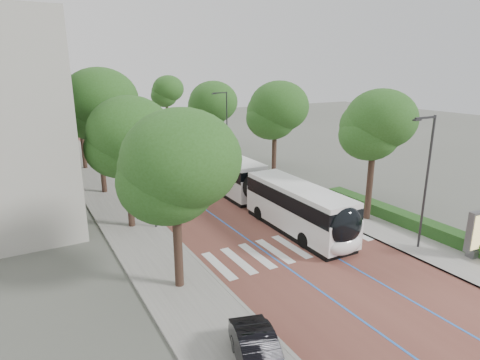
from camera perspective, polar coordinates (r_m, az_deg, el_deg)
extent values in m
plane|color=#51544C|center=(24.43, 8.33, -10.36)|extent=(160.00, 160.00, 0.00)
cube|color=brown|center=(59.74, -15.83, 4.89)|extent=(11.00, 140.00, 0.02)
cube|color=gray|center=(58.47, -22.98, 4.05)|extent=(4.00, 140.00, 0.12)
cube|color=gray|center=(61.89, -9.08, 5.70)|extent=(4.00, 140.00, 0.12)
cube|color=gray|center=(58.70, -21.14, 4.29)|extent=(0.20, 140.00, 0.14)
cube|color=gray|center=(61.26, -10.74, 5.52)|extent=(0.20, 140.00, 0.14)
cube|color=silver|center=(22.87, -3.04, -12.05)|extent=(0.55, 3.60, 0.01)
cube|color=silver|center=(23.39, -0.25, -11.36)|extent=(0.55, 3.60, 0.01)
cube|color=silver|center=(23.96, 2.41, -10.68)|extent=(0.55, 3.60, 0.01)
cube|color=silver|center=(24.58, 4.92, -10.01)|extent=(0.55, 3.60, 0.01)
cube|color=silver|center=(25.24, 7.30, -9.36)|extent=(0.55, 3.60, 0.01)
cube|color=silver|center=(25.95, 9.54, -8.72)|extent=(0.55, 3.60, 0.01)
cube|color=silver|center=(26.70, 11.65, -8.11)|extent=(0.55, 3.60, 0.01)
cube|color=silver|center=(27.49, 13.64, -7.53)|extent=(0.55, 3.60, 0.01)
cube|color=silver|center=(28.31, 15.51, -6.97)|extent=(0.55, 3.60, 0.01)
cube|color=blue|center=(59.39, -17.33, 4.72)|extent=(0.12, 126.00, 0.01)
cube|color=blue|center=(60.13, -14.35, 5.07)|extent=(0.12, 126.00, 0.01)
cube|color=black|center=(45.92, -25.10, 4.65)|extent=(0.12, 38.00, 1.60)
cube|color=black|center=(45.49, -25.57, 8.60)|extent=(0.12, 38.00, 1.60)
cube|color=black|center=(45.29, -26.06, 12.60)|extent=(0.12, 38.00, 1.60)
cube|color=black|center=(45.30, -26.53, 16.37)|extent=(0.12, 38.00, 1.60)
cube|color=#184718|center=(30.31, 22.18, -5.06)|extent=(1.20, 14.00, 0.80)
cylinder|color=#2E2E30|center=(25.78, 24.96, -0.50)|extent=(0.14, 0.14, 8.00)
cube|color=#2E2E30|center=(24.42, 24.90, 8.05)|extent=(1.70, 0.12, 0.12)
cube|color=#2E2E30|center=(23.87, 23.88, 7.82)|extent=(0.50, 0.20, 0.10)
cylinder|color=#2E2E30|center=(44.69, -1.87, 7.32)|extent=(0.14, 0.14, 8.00)
cube|color=#2E2E30|center=(43.92, -2.86, 12.28)|extent=(1.70, 0.12, 0.12)
cube|color=#2E2E30|center=(43.62, -3.70, 12.14)|extent=(0.50, 0.20, 0.10)
cylinder|color=#2E2E30|center=(27.09, -12.30, 1.37)|extent=(0.14, 0.14, 8.00)
cylinder|color=black|center=(20.16, -8.80, -9.55)|extent=(0.44, 0.44, 4.27)
ellipsoid|color=#244E19|center=(18.84, -9.29, 1.18)|extent=(5.58, 5.58, 4.74)
cylinder|color=black|center=(28.21, -15.39, -2.43)|extent=(0.44, 0.44, 4.31)
ellipsoid|color=#244E19|center=(27.28, -15.99, 5.41)|extent=(5.47, 5.47, 4.65)
cylinder|color=black|center=(36.59, -19.02, 2.22)|extent=(0.44, 0.44, 5.30)
ellipsoid|color=#244E19|center=(35.84, -19.71, 9.72)|extent=(6.24, 6.24, 5.30)
cylinder|color=black|center=(46.35, -21.38, 4.24)|extent=(0.44, 0.44, 4.55)
ellipsoid|color=#244E19|center=(45.78, -21.90, 9.31)|extent=(6.09, 6.09, 5.18)
cylinder|color=black|center=(58.11, -23.21, 6.15)|extent=(0.44, 0.44, 4.47)
ellipsoid|color=#244E19|center=(57.66, -23.65, 10.13)|extent=(5.26, 5.26, 4.47)
cylinder|color=black|center=(72.86, -24.71, 8.05)|extent=(0.44, 0.44, 5.36)
ellipsoid|color=#244E19|center=(72.49, -25.16, 11.86)|extent=(6.45, 6.45, 5.49)
cylinder|color=black|center=(29.92, 17.91, -1.15)|extent=(0.44, 0.44, 4.75)
ellipsoid|color=#244E19|center=(29.01, 18.62, 7.04)|extent=(4.82, 4.82, 4.10)
cylinder|color=black|center=(38.72, 4.87, 3.25)|extent=(0.44, 0.44, 4.66)
ellipsoid|color=#244E19|center=(38.03, 5.01, 9.49)|extent=(5.55, 5.55, 4.72)
cylinder|color=black|center=(50.71, -4.12, 6.01)|extent=(0.44, 0.44, 4.24)
ellipsoid|color=#244E19|center=(50.20, -4.21, 10.35)|extent=(5.96, 5.96, 5.07)
cylinder|color=black|center=(65.32, -10.26, 8.27)|extent=(0.44, 0.44, 4.85)
ellipsoid|color=#244E19|center=(64.91, -10.45, 12.13)|extent=(4.84, 4.84, 4.11)
cylinder|color=black|center=(30.96, 2.62, -0.98)|extent=(2.32, 0.95, 2.30)
cube|color=white|center=(27.08, 8.18, -4.77)|extent=(2.72, 9.42, 1.82)
cube|color=black|center=(26.71, 8.28, -2.48)|extent=(2.75, 9.23, 0.97)
cube|color=white|center=(26.51, 8.33, -1.16)|extent=(2.66, 9.23, 0.31)
cube|color=black|center=(27.48, 8.09, -6.89)|extent=(2.66, 9.04, 0.35)
cube|color=white|center=(34.73, -1.03, 0.02)|extent=(2.68, 7.80, 1.82)
cube|color=black|center=(34.44, -1.04, 1.85)|extent=(2.72, 7.64, 0.97)
cube|color=white|center=(34.29, -1.04, 2.89)|extent=(2.63, 7.64, 0.31)
cube|color=black|center=(35.04, -1.02, -1.69)|extent=(2.62, 7.49, 0.35)
ellipsoid|color=black|center=(23.59, 14.78, -6.39)|extent=(2.38, 1.15, 2.28)
ellipsoid|color=white|center=(24.00, 14.67, -8.95)|extent=(2.37, 1.05, 1.14)
cylinder|color=black|center=(25.06, 9.10, -8.44)|extent=(0.32, 1.01, 1.00)
cylinder|color=black|center=(26.40, 13.06, -7.37)|extent=(0.32, 1.01, 1.00)
cylinder|color=black|center=(35.92, -3.85, -0.74)|extent=(0.32, 1.01, 1.00)
cylinder|color=black|center=(36.87, -0.65, -0.27)|extent=(0.32, 1.01, 1.00)
cylinder|color=black|center=(29.15, 2.74, -4.71)|extent=(0.32, 1.01, 1.00)
cylinder|color=black|center=(30.31, 6.42, -3.97)|extent=(0.32, 1.01, 1.00)
cube|color=white|center=(44.01, -7.94, 3.26)|extent=(3.15, 12.12, 1.82)
cube|color=black|center=(43.78, -8.00, 4.72)|extent=(3.17, 11.88, 0.97)
cube|color=white|center=(43.66, -8.03, 5.54)|extent=(3.08, 11.88, 0.31)
cube|color=black|center=(44.26, -7.89, 1.89)|extent=(3.07, 11.64, 0.35)
ellipsoid|color=black|center=(38.47, -5.18, 2.67)|extent=(2.41, 1.23, 2.28)
ellipsoid|color=white|center=(38.70, -5.11, 1.01)|extent=(2.40, 1.13, 1.14)
cylinder|color=black|center=(40.52, -7.77, 1.07)|extent=(0.35, 1.01, 1.00)
cylinder|color=black|center=(41.27, -4.81, 1.43)|extent=(0.35, 1.01, 1.00)
cylinder|color=black|center=(47.40, -10.68, 3.09)|extent=(0.35, 1.01, 1.00)
cylinder|color=black|center=(48.04, -8.09, 3.38)|extent=(0.35, 1.01, 1.00)
cube|color=white|center=(56.14, -12.99, 5.71)|extent=(2.83, 12.07, 1.82)
cube|color=black|center=(55.96, -13.06, 6.86)|extent=(2.87, 11.83, 0.97)
cube|color=white|center=(55.87, -13.11, 7.51)|extent=(2.78, 11.82, 0.31)
cube|color=black|center=(56.33, -12.93, 4.63)|extent=(2.77, 11.58, 0.35)
ellipsoid|color=black|center=(50.46, -11.27, 5.57)|extent=(2.38, 1.17, 2.28)
ellipsoid|color=white|center=(50.62, -11.19, 4.29)|extent=(2.38, 1.07, 1.14)
cylinder|color=black|center=(52.57, -13.09, 4.20)|extent=(0.33, 1.01, 1.00)
cylinder|color=black|center=(53.18, -10.73, 4.46)|extent=(0.33, 1.01, 1.00)
cylinder|color=black|center=(59.64, -14.97, 5.41)|extent=(0.33, 1.01, 1.00)
cylinder|color=black|center=(60.17, -12.87, 5.64)|extent=(0.33, 1.01, 1.00)
cube|color=white|center=(68.85, -16.31, 7.29)|extent=(2.81, 12.06, 1.82)
cube|color=black|center=(68.70, -16.38, 8.23)|extent=(2.85, 11.82, 0.97)
cube|color=white|center=(68.63, -16.43, 8.76)|extent=(2.76, 11.82, 0.31)
cube|color=black|center=(69.01, -16.24, 6.40)|extent=(2.75, 11.58, 0.35)
ellipsoid|color=black|center=(63.09, -15.22, 7.32)|extent=(2.38, 1.16, 2.28)
ellipsoid|color=white|center=(63.21, -15.14, 6.30)|extent=(2.38, 1.06, 1.14)
cylinder|color=black|center=(65.25, -16.55, 6.15)|extent=(0.33, 1.01, 1.00)
cylinder|color=black|center=(65.73, -14.62, 6.36)|extent=(0.33, 1.01, 1.00)
cylinder|color=black|center=(72.44, -17.79, 6.95)|extent=(0.33, 1.01, 1.00)
cylinder|color=black|center=(72.87, -16.03, 7.14)|extent=(0.33, 1.01, 1.00)
cube|color=white|center=(81.37, -18.54, 8.33)|extent=(2.81, 12.06, 1.82)
cube|color=black|center=(81.24, -18.61, 9.12)|extent=(2.84, 11.82, 0.97)
cube|color=white|center=(81.18, -18.65, 9.57)|extent=(2.75, 11.82, 0.31)
cube|color=black|center=(81.50, -18.47, 7.57)|extent=(2.74, 11.58, 0.35)
ellipsoid|color=black|center=(75.56, -17.80, 8.44)|extent=(2.38, 1.16, 2.28)
ellipsoid|color=white|center=(75.65, -17.72, 7.58)|extent=(2.37, 1.06, 1.14)
cylinder|color=black|center=(77.76, -18.84, 7.42)|extent=(0.33, 1.01, 1.00)
cylinder|color=black|center=(78.15, -17.20, 7.60)|extent=(0.33, 1.01, 1.00)
cylinder|color=black|center=(85.01, -19.70, 7.99)|extent=(0.33, 1.01, 1.00)
cylinder|color=black|center=(85.37, -18.20, 8.15)|extent=(0.33, 1.01, 1.00)
cube|color=#59595B|center=(27.07, 30.19, -9.01)|extent=(0.66, 0.57, 0.42)
cube|color=#59595B|center=(26.57, 30.61, -6.25)|extent=(1.37, 0.47, 2.39)
cube|color=#E0C876|center=(26.47, 30.95, -6.38)|extent=(1.14, 0.11, 2.08)
imported|color=black|center=(15.60, 2.65, -23.66)|extent=(2.50, 4.29, 1.34)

